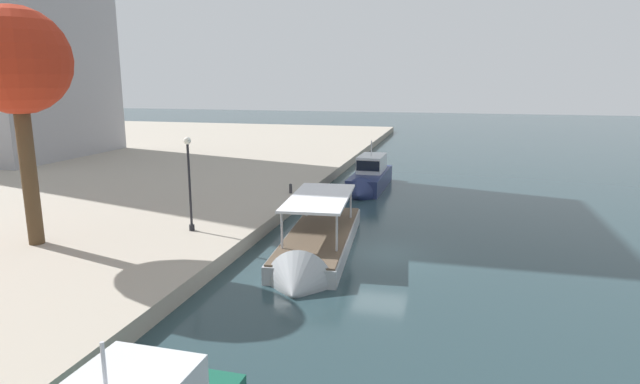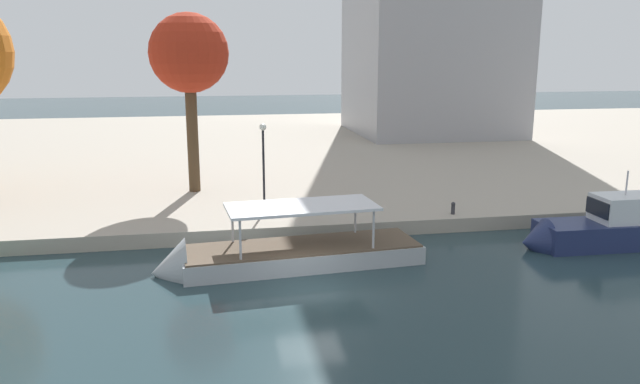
# 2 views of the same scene
# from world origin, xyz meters

# --- Properties ---
(ground_plane) EXTENTS (220.00, 220.00, 0.00)m
(ground_plane) POSITION_xyz_m (0.00, 0.00, 0.00)
(ground_plane) COLOR #23383D
(tour_boat_1) EXTENTS (11.61, 3.89, 3.81)m
(tour_boat_1) POSITION_xyz_m (-0.94, 2.93, 0.28)
(tour_boat_1) COLOR #9EA3A8
(tour_boat_1) RESTS_ON ground_plane
(motor_yacht_2) EXTENTS (8.65, 2.40, 4.30)m
(motor_yacht_2) POSITION_xyz_m (14.73, 2.94, 0.68)
(motor_yacht_2) COLOR navy
(motor_yacht_2) RESTS_ON ground_plane
(mooring_bollard_0) EXTENTS (0.22, 0.22, 0.65)m
(mooring_bollard_0) POSITION_xyz_m (8.72, 7.22, 1.07)
(mooring_bollard_0) COLOR #2D2D33
(mooring_bollard_0) RESTS_ON dock_promenade
(lamp_post) EXTENTS (0.37, 0.37, 4.67)m
(lamp_post) POSITION_xyz_m (-0.88, 9.34, 3.43)
(lamp_post) COLOR black
(lamp_post) RESTS_ON dock_promenade
(tree_2) EXTENTS (4.60, 4.60, 10.47)m
(tree_2) POSITION_xyz_m (-4.67, 15.34, 8.95)
(tree_2) COLOR #4C3823
(tree_2) RESTS_ON dock_promenade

